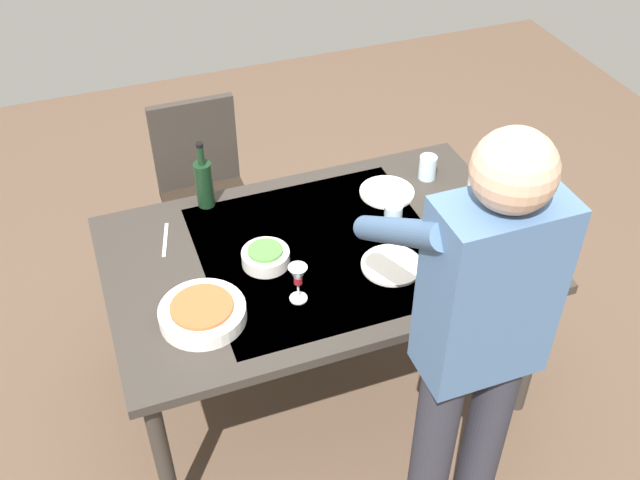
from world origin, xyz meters
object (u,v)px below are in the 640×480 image
at_px(water_cup_near_right, 393,216).
at_px(water_cup_far_left, 476,183).
at_px(wine_glass_left, 298,277).
at_px(water_cup_near_left, 428,167).
at_px(dining_table, 320,263).
at_px(wine_bottle, 204,182).
at_px(dinner_plate_near, 387,192).
at_px(person_server, 476,338).
at_px(serving_bowl_pasta, 202,313).
at_px(chair_near, 203,183).
at_px(dinner_plate_far, 392,265).
at_px(side_bowl_salad, 266,256).

bearing_deg(water_cup_near_right, water_cup_far_left, -170.10).
height_order(wine_glass_left, water_cup_near_right, wine_glass_left).
xyz_separation_m(water_cup_near_left, water_cup_far_left, (-0.14, 0.18, 0.00)).
distance_m(dining_table, wine_bottle, 0.58).
distance_m(dining_table, dinner_plate_near, 0.47).
xyz_separation_m(dining_table, person_server, (-0.21, 0.77, 0.28)).
xyz_separation_m(person_server, wine_bottle, (0.55, -1.20, -0.10)).
bearing_deg(water_cup_near_left, wine_bottle, -8.55).
distance_m(wine_bottle, dinner_plate_near, 0.76).
relative_size(wine_bottle, dinner_plate_near, 1.29).
xyz_separation_m(wine_glass_left, water_cup_near_left, (-0.76, -0.51, -0.05)).
distance_m(water_cup_near_right, serving_bowl_pasta, 0.86).
height_order(person_server, wine_glass_left, person_server).
relative_size(dining_table, chair_near, 1.78).
xyz_separation_m(person_server, water_cup_near_left, (-0.39, -1.06, -0.16)).
relative_size(person_server, dinner_plate_far, 7.34).
bearing_deg(water_cup_near_right, serving_bowl_pasta, 16.62).
relative_size(wine_glass_left, water_cup_near_right, 1.55).
height_order(chair_near, water_cup_far_left, chair_near).
xyz_separation_m(chair_near, dinner_plate_far, (-0.49, 1.07, 0.23)).
bearing_deg(serving_bowl_pasta, side_bowl_salad, -144.61).
distance_m(side_bowl_salad, dinner_plate_far, 0.47).
relative_size(side_bowl_salad, dinner_plate_far, 0.78).
bearing_deg(serving_bowl_pasta, water_cup_near_left, -155.74).
height_order(dining_table, dinner_plate_far, dinner_plate_far).
bearing_deg(dining_table, water_cup_near_right, -172.56).
distance_m(wine_glass_left, serving_bowl_pasta, 0.35).
height_order(dining_table, wine_glass_left, wine_glass_left).
bearing_deg(dinner_plate_far, chair_near, -65.52).
distance_m(water_cup_near_left, water_cup_near_right, 0.37).
bearing_deg(dinner_plate_far, water_cup_near_right, -115.13).
relative_size(chair_near, water_cup_far_left, 8.38).
height_order(wine_glass_left, dinner_plate_far, wine_glass_left).
bearing_deg(water_cup_near_right, dining_table, 7.44).
distance_m(wine_bottle, water_cup_near_left, 0.95).
height_order(chair_near, wine_glass_left, chair_near).
height_order(wine_glass_left, serving_bowl_pasta, wine_glass_left).
bearing_deg(dinner_plate_near, water_cup_near_left, -167.44).
height_order(chair_near, dinner_plate_near, chair_near).
distance_m(chair_near, dinner_plate_near, 0.95).
height_order(person_server, water_cup_far_left, person_server).
bearing_deg(side_bowl_salad, water_cup_near_right, -175.53).
bearing_deg(water_cup_near_right, wine_glass_left, 28.56).
relative_size(dining_table, wine_bottle, 5.48).
bearing_deg(dinner_plate_near, water_cup_far_left, 159.13).
distance_m(chair_near, dinner_plate_far, 1.20).
bearing_deg(water_cup_far_left, water_cup_near_right, 9.90).
height_order(dining_table, side_bowl_salad, side_bowl_salad).
relative_size(water_cup_near_left, water_cup_near_right, 1.08).
distance_m(person_server, water_cup_near_right, 0.84).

